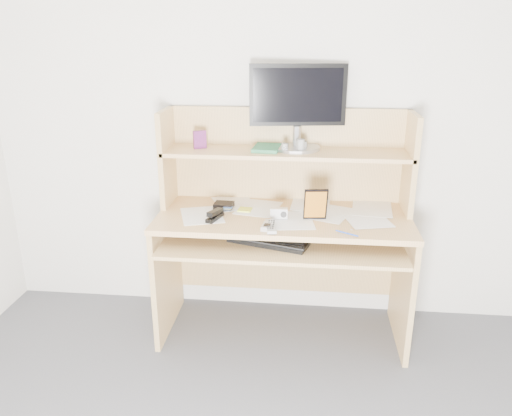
# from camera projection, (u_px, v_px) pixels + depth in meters

# --- Properties ---
(back_wall) EXTENTS (3.60, 0.04, 2.50)m
(back_wall) POSITION_uv_depth(u_px,v_px,m) (288.00, 116.00, 2.90)
(back_wall) COLOR beige
(back_wall) RESTS_ON floor
(desk) EXTENTS (1.40, 0.70, 1.30)m
(desk) POSITION_uv_depth(u_px,v_px,m) (284.00, 219.00, 2.86)
(desk) COLOR tan
(desk) RESTS_ON floor
(paper_clutter) EXTENTS (1.32, 0.54, 0.01)m
(paper_clutter) POSITION_uv_depth(u_px,v_px,m) (284.00, 215.00, 2.77)
(paper_clutter) COLOR white
(paper_clutter) RESTS_ON desk
(keyboard) EXTENTS (0.45, 0.27, 0.03)m
(keyboard) POSITION_uv_depth(u_px,v_px,m) (269.00, 241.00, 2.65)
(keyboard) COLOR black
(keyboard) RESTS_ON desk
(tv_remote) EXTENTS (0.07, 0.17, 0.02)m
(tv_remote) POSITION_uv_depth(u_px,v_px,m) (271.00, 227.00, 2.57)
(tv_remote) COLOR #A9A9A4
(tv_remote) RESTS_ON paper_clutter
(flip_phone) EXTENTS (0.06, 0.10, 0.02)m
(flip_phone) POSITION_uv_depth(u_px,v_px,m) (267.00, 226.00, 2.57)
(flip_phone) COLOR silver
(flip_phone) RESTS_ON paper_clutter
(stapler) EXTENTS (0.08, 0.15, 0.05)m
(stapler) POSITION_uv_depth(u_px,v_px,m) (215.00, 215.00, 2.69)
(stapler) COLOR black
(stapler) RESTS_ON paper_clutter
(wallet) EXTENTS (0.11, 0.09, 0.03)m
(wallet) POSITION_uv_depth(u_px,v_px,m) (224.00, 205.00, 2.87)
(wallet) COLOR black
(wallet) RESTS_ON paper_clutter
(sticky_note_pad) EXTENTS (0.08, 0.08, 0.01)m
(sticky_note_pad) POSITION_uv_depth(u_px,v_px,m) (245.00, 210.00, 2.84)
(sticky_note_pad) COLOR yellow
(sticky_note_pad) RESTS_ON desk
(digital_camera) EXTENTS (0.09, 0.04, 0.06)m
(digital_camera) POSITION_uv_depth(u_px,v_px,m) (279.00, 213.00, 2.70)
(digital_camera) COLOR silver
(digital_camera) RESTS_ON paper_clutter
(game_case) EXTENTS (0.13, 0.03, 0.18)m
(game_case) POSITION_uv_depth(u_px,v_px,m) (316.00, 204.00, 2.65)
(game_case) COLOR black
(game_case) RESTS_ON paper_clutter
(blue_pen) EXTENTS (0.11, 0.07, 0.01)m
(blue_pen) POSITION_uv_depth(u_px,v_px,m) (347.00, 233.00, 2.49)
(blue_pen) COLOR #183EB4
(blue_pen) RESTS_ON paper_clutter
(card_box) EXTENTS (0.07, 0.05, 0.10)m
(card_box) POSITION_uv_depth(u_px,v_px,m) (200.00, 140.00, 2.83)
(card_box) COLOR maroon
(card_box) RESTS_ON desk
(shelf_book) EXTENTS (0.16, 0.21, 0.02)m
(shelf_book) POSITION_uv_depth(u_px,v_px,m) (267.00, 148.00, 2.81)
(shelf_book) COLOR #30784D
(shelf_book) RESTS_ON desk
(chip_stack_a) EXTENTS (0.05, 0.05, 0.05)m
(chip_stack_a) POSITION_uv_depth(u_px,v_px,m) (285.00, 148.00, 2.75)
(chip_stack_a) COLOR black
(chip_stack_a) RESTS_ON desk
(chip_stack_b) EXTENTS (0.05, 0.05, 0.07)m
(chip_stack_b) POSITION_uv_depth(u_px,v_px,m) (301.00, 146.00, 2.75)
(chip_stack_b) COLOR silver
(chip_stack_b) RESTS_ON desk
(chip_stack_c) EXTENTS (0.05, 0.05, 0.05)m
(chip_stack_c) POSITION_uv_depth(u_px,v_px,m) (303.00, 146.00, 2.78)
(chip_stack_c) COLOR black
(chip_stack_c) RESTS_ON desk
(chip_stack_d) EXTENTS (0.04, 0.04, 0.06)m
(chip_stack_d) POSITION_uv_depth(u_px,v_px,m) (299.00, 146.00, 2.78)
(chip_stack_d) COLOR white
(chip_stack_d) RESTS_ON desk
(monitor) EXTENTS (0.54, 0.27, 0.47)m
(monitor) POSITION_uv_depth(u_px,v_px,m) (298.00, 104.00, 2.77)
(monitor) COLOR #A1A2A6
(monitor) RESTS_ON desk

